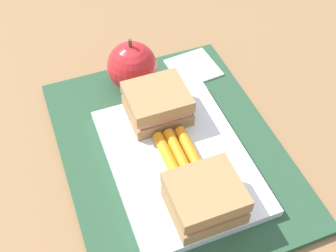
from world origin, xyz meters
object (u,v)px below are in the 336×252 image
food_tray (178,160)px  paper_napkin (193,68)px  apple (132,66)px  carrot_sticks_bundle (179,154)px  sandwich_half_left (205,198)px  sandwich_half_right (157,104)px

food_tray → paper_napkin: size_ratio=3.29×
apple → paper_napkin: bearing=-89.6°
food_tray → apple: size_ratio=2.75×
carrot_sticks_bundle → food_tray: bearing=64.5°
sandwich_half_left → apple: bearing=2.2°
food_tray → sandwich_half_left: bearing=180.0°
sandwich_half_right → carrot_sticks_bundle: 0.08m
apple → food_tray: bearing=-176.7°
carrot_sticks_bundle → paper_napkin: size_ratio=1.12×
carrot_sticks_bundle → sandwich_half_left: bearing=179.7°
food_tray → sandwich_half_left: (-0.08, 0.00, 0.03)m
food_tray → sandwich_half_right: sandwich_half_right is taller
sandwich_half_left → paper_napkin: bearing=-20.5°
sandwich_half_left → sandwich_half_right: (0.16, 0.00, 0.00)m
apple → sandwich_half_right: bearing=-173.5°
sandwich_half_right → sandwich_half_left: bearing=180.0°
carrot_sticks_bundle → apple: apple is taller
apple → paper_napkin: (0.00, -0.10, -0.03)m
food_tray → sandwich_half_right: bearing=0.0°
sandwich_half_left → carrot_sticks_bundle: 0.08m
food_tray → sandwich_half_right: 0.08m
food_tray → apple: (0.16, 0.01, 0.03)m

